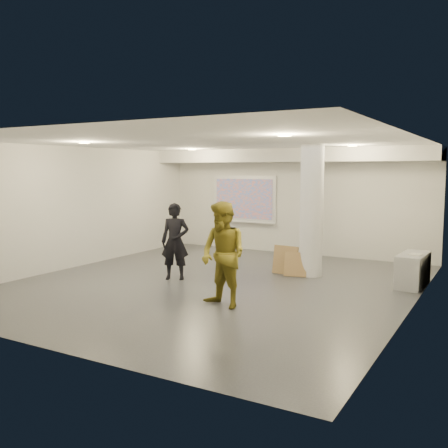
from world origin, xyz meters
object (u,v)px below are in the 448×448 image
Objects in this scene: projection_screen at (244,200)px; woman at (175,241)px; credenza at (413,270)px; column at (312,211)px; man at (223,255)px.

projection_screen is 4.60m from woman.
column is at bearing -175.14° from credenza.
projection_screen is 1.79× the size of credenza.
woman reaches higher than credenza.
column is 1.59× the size of man.
credenza is 0.69× the size of woman.
woman is (0.61, -4.51, -0.68)m from projection_screen.
man reaches higher than woman.
column reaches higher than man.
projection_screen reaches higher than woman.
credenza is at bearing -1.33° from woman.
credenza is 0.62× the size of man.
column is 2.55× the size of credenza.
man is at bearing -65.87° from projection_screen.
woman is (-2.49, -1.85, -0.65)m from column.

